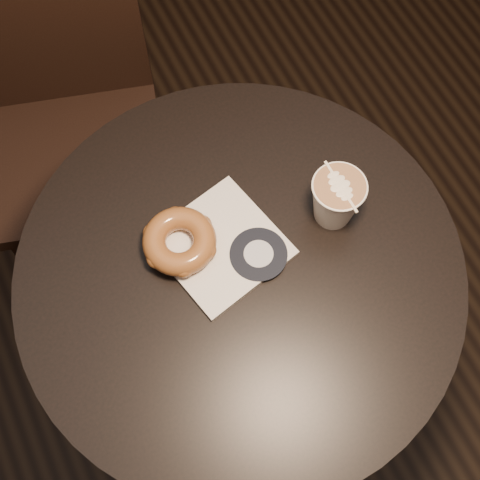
% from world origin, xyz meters
% --- Properties ---
extents(cafe_table, '(0.70, 0.70, 0.75)m').
position_xyz_m(cafe_table, '(0.00, 0.00, 0.55)').
color(cafe_table, black).
rests_on(cafe_table, ground).
extents(chair, '(0.47, 0.47, 0.96)m').
position_xyz_m(chair, '(-0.13, 0.59, 0.53)').
color(chair, black).
rests_on(chair, ground).
extents(pastry_bag, '(0.21, 0.21, 0.01)m').
position_xyz_m(pastry_bag, '(-0.01, 0.05, 0.75)').
color(pastry_bag, silver).
rests_on(pastry_bag, cafe_table).
extents(doughnut, '(0.11, 0.11, 0.04)m').
position_xyz_m(doughnut, '(-0.07, 0.07, 0.78)').
color(doughnut, brown).
rests_on(doughnut, pastry_bag).
extents(latte_cup, '(0.08, 0.08, 0.09)m').
position_xyz_m(latte_cup, '(0.17, 0.02, 0.80)').
color(latte_cup, white).
rests_on(latte_cup, cafe_table).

